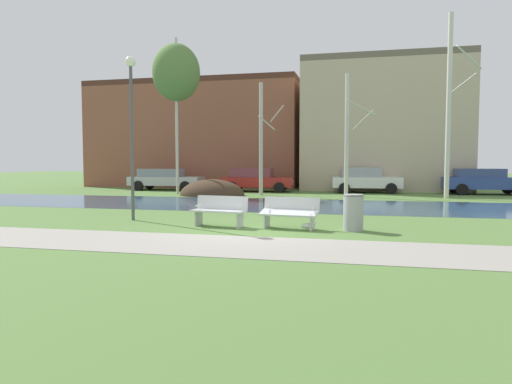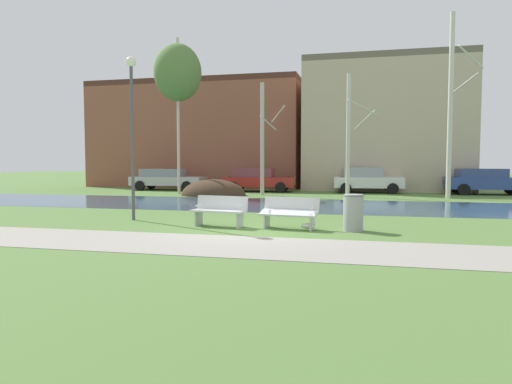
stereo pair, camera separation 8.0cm
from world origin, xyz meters
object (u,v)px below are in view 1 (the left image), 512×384
object	(u,v)px
bench_right	(290,212)
parked_sedan_second_red	(256,179)
trash_bin	(353,212)
streetlamp	(131,111)
seagull	(308,226)
parked_wagon_fourth_blue	(484,181)
parked_hatch_third_white	(365,180)
parked_van_nearest_silver	(165,179)
bench_left	(219,210)

from	to	relation	value
bench_right	parked_sedan_second_red	distance (m)	16.16
trash_bin	streetlamp	distance (m)	7.52
seagull	parked_wagon_fourth_blue	distance (m)	18.07
parked_sedan_second_red	parked_wagon_fourth_blue	bearing A→B (deg)	1.75
seagull	parked_wagon_fourth_blue	size ratio (longest dim) A/B	0.09
seagull	parked_sedan_second_red	distance (m)	16.53
parked_hatch_third_white	parked_wagon_fourth_blue	bearing A→B (deg)	0.52
bench_right	trash_bin	xyz separation A→B (m)	(1.73, 0.01, 0.04)
parked_sedan_second_red	trash_bin	bearing A→B (deg)	-67.91
parked_van_nearest_silver	seagull	bearing A→B (deg)	-54.42
bench_left	bench_right	size ratio (longest dim) A/B	1.00
bench_right	parked_van_nearest_silver	xyz separation A→B (m)	(-10.80, 15.65, 0.28)
seagull	parked_hatch_third_white	bearing A→B (deg)	84.49
bench_right	trash_bin	bearing A→B (deg)	0.48
bench_left	streetlamp	xyz separation A→B (m)	(-3.12, 0.75, 2.98)
trash_bin	seagull	size ratio (longest dim) A/B	2.39
bench_right	parked_wagon_fourth_blue	size ratio (longest dim) A/B	0.36
parked_van_nearest_silver	parked_wagon_fourth_blue	bearing A→B (deg)	0.76
trash_bin	parked_van_nearest_silver	world-z (taller)	parked_van_nearest_silver
parked_sedan_second_red	parked_wagon_fourth_blue	xyz separation A→B (m)	(13.27, 0.41, 0.01)
bench_right	parked_sedan_second_red	xyz separation A→B (m)	(-4.56, 15.50, 0.30)
streetlamp	parked_sedan_second_red	bearing A→B (deg)	87.69
parked_wagon_fourth_blue	parked_van_nearest_silver	bearing A→B (deg)	-179.24
streetlamp	bench_left	bearing A→B (deg)	-13.44
bench_right	parked_sedan_second_red	size ratio (longest dim) A/B	0.37
bench_right	parked_hatch_third_white	bearing A→B (deg)	82.47
parked_hatch_third_white	parked_wagon_fourth_blue	distance (m)	6.61
bench_right	parked_hatch_third_white	world-z (taller)	parked_hatch_third_white
streetlamp	parked_hatch_third_white	bearing A→B (deg)	64.35
bench_left	parked_van_nearest_silver	size ratio (longest dim) A/B	0.34
trash_bin	parked_van_nearest_silver	distance (m)	20.03
bench_left	parked_hatch_third_white	world-z (taller)	parked_hatch_third_white
trash_bin	streetlamp	world-z (taller)	streetlamp
bench_left	parked_sedan_second_red	world-z (taller)	parked_sedan_second_red
parked_sedan_second_red	parked_hatch_third_white	bearing A→B (deg)	2.97
parked_sedan_second_red	parked_hatch_third_white	world-z (taller)	parked_hatch_third_white
bench_left	seagull	distance (m)	2.61
bench_right	seagull	world-z (taller)	bench_right
seagull	parked_hatch_third_white	size ratio (longest dim) A/B	0.10
bench_right	trash_bin	distance (m)	1.73
bench_left	trash_bin	bearing A→B (deg)	0.22
bench_left	trash_bin	distance (m)	3.76
seagull	streetlamp	distance (m)	6.67
streetlamp	parked_hatch_third_white	world-z (taller)	streetlamp
bench_left	parked_van_nearest_silver	bearing A→B (deg)	119.23
trash_bin	parked_van_nearest_silver	size ratio (longest dim) A/B	0.20
bench_right	parked_wagon_fourth_blue	xyz separation A→B (m)	(8.70, 15.91, 0.31)
trash_bin	parked_sedan_second_red	bearing A→B (deg)	112.09
bench_left	parked_wagon_fourth_blue	size ratio (longest dim) A/B	0.36
bench_left	parked_wagon_fourth_blue	bearing A→B (deg)	55.98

